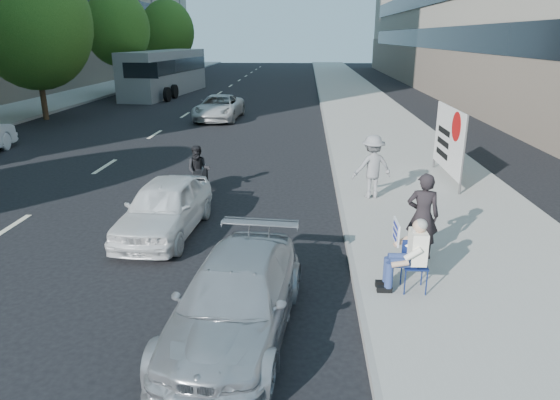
# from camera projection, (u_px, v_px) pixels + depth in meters

# --- Properties ---
(ground) EXTENTS (160.00, 160.00, 0.00)m
(ground) POSITION_uv_depth(u_px,v_px,m) (277.00, 275.00, 9.51)
(ground) COLOR black
(ground) RESTS_ON ground
(near_sidewalk) EXTENTS (5.00, 120.00, 0.15)m
(near_sidewalk) POSITION_uv_depth(u_px,v_px,m) (368.00, 115.00, 28.26)
(near_sidewalk) COLOR #97968E
(near_sidewalk) RESTS_ON ground
(far_sidewalk) EXTENTS (4.50, 120.00, 0.15)m
(far_sidewalk) POSITION_uv_depth(u_px,v_px,m) (13.00, 112.00, 29.30)
(far_sidewalk) COLOR #97968E
(far_sidewalk) RESTS_ON ground
(tree_far_c) EXTENTS (6.00, 6.00, 8.47)m
(tree_far_c) POSITION_uv_depth(u_px,v_px,m) (32.00, 22.00, 25.70)
(tree_far_c) COLOR #382616
(tree_far_c) RESTS_ON ground
(tree_far_d) EXTENTS (4.80, 4.80, 7.65)m
(tree_far_d) POSITION_uv_depth(u_px,v_px,m) (117.00, 28.00, 37.13)
(tree_far_d) COLOR #382616
(tree_far_d) RESTS_ON ground
(tree_far_e) EXTENTS (5.40, 5.40, 7.89)m
(tree_far_e) POSITION_uv_depth(u_px,v_px,m) (167.00, 32.00, 50.44)
(tree_far_e) COLOR #382616
(tree_far_e) RESTS_ON ground
(seated_protester) EXTENTS (0.83, 1.12, 1.31)m
(seated_protester) POSITION_uv_depth(u_px,v_px,m) (409.00, 251.00, 8.45)
(seated_protester) COLOR navy
(seated_protester) RESTS_ON near_sidewalk
(jogger) EXTENTS (1.24, 0.94, 1.71)m
(jogger) POSITION_uv_depth(u_px,v_px,m) (372.00, 167.00, 13.36)
(jogger) COLOR gray
(jogger) RESTS_ON near_sidewalk
(pedestrian_woman) EXTENTS (0.68, 0.50, 1.72)m
(pedestrian_woman) POSITION_uv_depth(u_px,v_px,m) (423.00, 216.00, 9.69)
(pedestrian_woman) COLOR black
(pedestrian_woman) RESTS_ON near_sidewalk
(protest_banner) EXTENTS (0.08, 3.06, 2.20)m
(protest_banner) POSITION_uv_depth(u_px,v_px,m) (449.00, 139.00, 14.91)
(protest_banner) COLOR #4C4C4C
(protest_banner) RESTS_ON near_sidewalk
(parked_sedan) EXTENTS (2.08, 4.25, 1.19)m
(parked_sedan) POSITION_uv_depth(u_px,v_px,m) (236.00, 299.00, 7.45)
(parked_sedan) COLOR #A5A7AC
(parked_sedan) RESTS_ON ground
(white_sedan_near) EXTENTS (1.74, 3.80, 1.26)m
(white_sedan_near) POSITION_uv_depth(u_px,v_px,m) (165.00, 207.00, 11.34)
(white_sedan_near) COLOR white
(white_sedan_near) RESTS_ON ground
(white_sedan_far) EXTENTS (2.37, 4.80, 1.31)m
(white_sedan_far) POSITION_uv_depth(u_px,v_px,m) (219.00, 107.00, 27.07)
(white_sedan_far) COLOR silver
(white_sedan_far) RESTS_ON ground
(motorcycle) EXTENTS (0.74, 2.05, 1.42)m
(motorcycle) POSITION_uv_depth(u_px,v_px,m) (199.00, 173.00, 14.20)
(motorcycle) COLOR black
(motorcycle) RESTS_ON ground
(bus) EXTENTS (3.82, 12.28, 3.30)m
(bus) POSITION_uv_depth(u_px,v_px,m) (166.00, 73.00, 38.50)
(bus) COLOR gray
(bus) RESTS_ON ground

